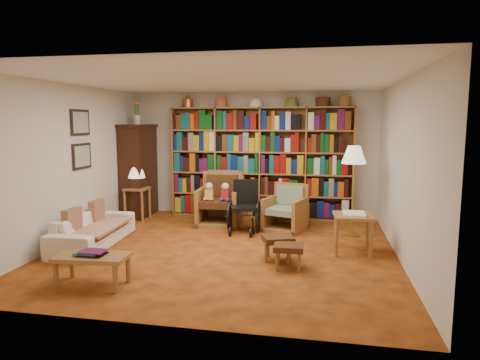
% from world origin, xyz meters
% --- Properties ---
extents(floor, '(5.00, 5.00, 0.00)m').
position_xyz_m(floor, '(0.00, 0.00, 0.00)').
color(floor, '#B6541C').
rests_on(floor, ground).
extents(ceiling, '(5.00, 5.00, 0.00)m').
position_xyz_m(ceiling, '(0.00, 0.00, 2.50)').
color(ceiling, white).
rests_on(ceiling, wall_back).
extents(wall_back, '(5.00, 0.00, 5.00)m').
position_xyz_m(wall_back, '(0.00, 2.50, 1.25)').
color(wall_back, silver).
rests_on(wall_back, floor).
extents(wall_front, '(5.00, 0.00, 5.00)m').
position_xyz_m(wall_front, '(0.00, -2.50, 1.25)').
color(wall_front, silver).
rests_on(wall_front, floor).
extents(wall_left, '(0.00, 5.00, 5.00)m').
position_xyz_m(wall_left, '(-2.50, 0.00, 1.25)').
color(wall_left, silver).
rests_on(wall_left, floor).
extents(wall_right, '(0.00, 5.00, 5.00)m').
position_xyz_m(wall_right, '(2.50, 0.00, 1.25)').
color(wall_right, silver).
rests_on(wall_right, floor).
extents(bookshelf, '(3.60, 0.30, 2.42)m').
position_xyz_m(bookshelf, '(0.20, 2.33, 1.17)').
color(bookshelf, '#A06F31').
rests_on(bookshelf, floor).
extents(curio_cabinet, '(0.50, 0.95, 2.40)m').
position_xyz_m(curio_cabinet, '(-2.25, 2.00, 0.95)').
color(curio_cabinet, '#34160E').
rests_on(curio_cabinet, floor).
extents(framed_pictures, '(0.03, 0.52, 0.97)m').
position_xyz_m(framed_pictures, '(-2.48, 0.30, 1.62)').
color(framed_pictures, black).
rests_on(framed_pictures, wall_left).
extents(sofa, '(1.81, 0.82, 0.52)m').
position_xyz_m(sofa, '(-2.05, -0.18, 0.26)').
color(sofa, white).
rests_on(sofa, floor).
extents(sofa_throw, '(0.77, 1.31, 0.04)m').
position_xyz_m(sofa_throw, '(-2.00, -0.18, 0.30)').
color(sofa_throw, beige).
rests_on(sofa_throw, sofa).
extents(cushion_left, '(0.13, 0.37, 0.36)m').
position_xyz_m(cushion_left, '(-2.18, 0.17, 0.45)').
color(cushion_left, maroon).
rests_on(cushion_left, sofa).
extents(cushion_right, '(0.12, 0.37, 0.36)m').
position_xyz_m(cushion_right, '(-2.18, -0.53, 0.45)').
color(cushion_right, maroon).
rests_on(cushion_right, sofa).
extents(side_table_lamp, '(0.46, 0.46, 0.63)m').
position_xyz_m(side_table_lamp, '(-2.15, 1.66, 0.47)').
color(side_table_lamp, '#A06F31').
rests_on(side_table_lamp, floor).
extents(table_lamp, '(0.34, 0.34, 0.46)m').
position_xyz_m(table_lamp, '(-2.15, 1.66, 0.94)').
color(table_lamp, gold).
rests_on(table_lamp, side_table_lamp).
extents(armchair_leather, '(0.80, 0.85, 0.98)m').
position_xyz_m(armchair_leather, '(-0.44, 1.60, 0.40)').
color(armchair_leather, '#A06F31').
rests_on(armchair_leather, floor).
extents(armchair_sage, '(0.85, 0.85, 0.81)m').
position_xyz_m(armchair_sage, '(0.79, 1.41, 0.31)').
color(armchair_sage, '#A06F31').
rests_on(armchair_sage, floor).
extents(wheelchair, '(0.54, 0.73, 0.91)m').
position_xyz_m(wheelchair, '(0.10, 1.10, 0.41)').
color(wheelchair, black).
rests_on(wheelchair, floor).
extents(floor_lamp, '(0.40, 0.40, 1.52)m').
position_xyz_m(floor_lamp, '(1.93, 1.17, 1.31)').
color(floor_lamp, gold).
rests_on(floor_lamp, floor).
extents(side_table_papers, '(0.59, 0.59, 0.60)m').
position_xyz_m(side_table_papers, '(1.88, 0.18, 0.48)').
color(side_table_papers, '#A06F31').
rests_on(side_table_papers, floor).
extents(footstool_a, '(0.50, 0.47, 0.35)m').
position_xyz_m(footstool_a, '(0.84, -0.37, 0.28)').
color(footstool_a, '#492B13').
rests_on(footstool_a, floor).
extents(footstool_b, '(0.39, 0.33, 0.32)m').
position_xyz_m(footstool_b, '(1.01, -0.68, 0.26)').
color(footstool_b, '#492B13').
rests_on(footstool_b, floor).
extents(coffee_table, '(0.86, 0.48, 0.42)m').
position_xyz_m(coffee_table, '(-1.21, -1.69, 0.31)').
color(coffee_table, '#A06F31').
rests_on(coffee_table, floor).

